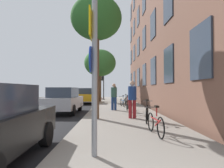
% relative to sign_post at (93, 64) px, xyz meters
% --- Properties ---
extents(ground_plane, '(41.80, 41.80, 0.00)m').
position_rel_sign_post_xyz_m(ground_plane, '(-2.38, 11.86, -2.06)').
color(ground_plane, '#332D28').
extents(road_asphalt, '(7.00, 38.00, 0.01)m').
position_rel_sign_post_xyz_m(road_asphalt, '(-4.48, 11.86, -2.06)').
color(road_asphalt, black).
rests_on(road_asphalt, ground).
extents(sidewalk, '(4.20, 38.00, 0.12)m').
position_rel_sign_post_xyz_m(sidewalk, '(1.12, 11.86, -2.00)').
color(sidewalk, gray).
rests_on(sidewalk, ground).
extents(building_facade, '(0.56, 27.00, 14.16)m').
position_rel_sign_post_xyz_m(building_facade, '(3.71, 11.36, 5.04)').
color(building_facade, brown).
rests_on(building_facade, ground).
extents(sign_post, '(0.16, 0.60, 3.48)m').
position_rel_sign_post_xyz_m(sign_post, '(0.00, 0.00, 0.00)').
color(sign_post, gray).
rests_on(sign_post, sidewalk).
extents(traffic_light, '(0.43, 0.24, 3.37)m').
position_rel_sign_post_xyz_m(traffic_light, '(-0.57, 21.38, 0.38)').
color(traffic_light, black).
rests_on(traffic_light, sidewalk).
extents(tree_near, '(2.47, 2.47, 5.90)m').
position_rel_sign_post_xyz_m(tree_near, '(-0.31, 5.20, 2.84)').
color(tree_near, brown).
rests_on(tree_near, sidewalk).
extents(tree_far, '(3.66, 3.66, 6.00)m').
position_rel_sign_post_xyz_m(tree_far, '(-0.78, 18.27, 2.49)').
color(tree_far, brown).
rests_on(tree_far, sidewalk).
extents(bicycle_0, '(0.42, 1.62, 0.92)m').
position_rel_sign_post_xyz_m(bicycle_0, '(1.75, 1.85, -1.58)').
color(bicycle_0, black).
rests_on(bicycle_0, sidewalk).
extents(bicycle_1, '(0.55, 1.69, 0.98)m').
position_rel_sign_post_xyz_m(bicycle_1, '(1.96, 4.25, -1.56)').
color(bicycle_1, black).
rests_on(bicycle_1, sidewalk).
extents(bicycle_2, '(0.42, 1.66, 0.97)m').
position_rel_sign_post_xyz_m(bicycle_2, '(1.71, 6.66, -1.56)').
color(bicycle_2, black).
rests_on(bicycle_2, sidewalk).
extents(bicycle_3, '(0.46, 1.63, 0.98)m').
position_rel_sign_post_xyz_m(bicycle_3, '(1.57, 9.06, -1.56)').
color(bicycle_3, black).
rests_on(bicycle_3, sidewalk).
extents(bicycle_4, '(0.48, 1.60, 0.92)m').
position_rel_sign_post_xyz_m(bicycle_4, '(1.39, 11.45, -1.58)').
color(bicycle_4, black).
rests_on(bicycle_4, sidewalk).
extents(bicycle_5, '(0.50, 1.72, 0.95)m').
position_rel_sign_post_xyz_m(bicycle_5, '(1.85, 13.85, -1.57)').
color(bicycle_5, black).
rests_on(bicycle_5, sidewalk).
extents(pedestrian_0, '(0.57, 0.57, 1.81)m').
position_rel_sign_post_xyz_m(pedestrian_0, '(1.44, 5.29, -0.91)').
color(pedestrian_0, maroon).
rests_on(pedestrian_0, sidewalk).
extents(pedestrian_1, '(0.55, 0.55, 1.79)m').
position_rel_sign_post_xyz_m(pedestrian_1, '(0.63, 8.93, -0.92)').
color(pedestrian_1, navy).
rests_on(pedestrian_1, sidewalk).
extents(pedestrian_2, '(0.52, 0.52, 1.73)m').
position_rel_sign_post_xyz_m(pedestrian_2, '(0.88, 15.47, -0.95)').
color(pedestrian_2, '#33594C').
rests_on(pedestrian_2, sidewalk).
extents(car_1, '(1.86, 4.03, 1.62)m').
position_rel_sign_post_xyz_m(car_1, '(-2.54, 8.14, -1.22)').
color(car_1, '#B7B7BC').
rests_on(car_1, road_asphalt).
extents(car_2, '(2.05, 4.13, 1.62)m').
position_rel_sign_post_xyz_m(car_2, '(-2.07, 16.47, -1.22)').
color(car_2, orange).
rests_on(car_2, road_asphalt).
extents(car_3, '(1.81, 4.30, 1.62)m').
position_rel_sign_post_xyz_m(car_3, '(-2.44, 24.80, -1.22)').
color(car_3, red).
rests_on(car_3, road_asphalt).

